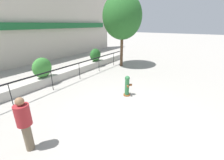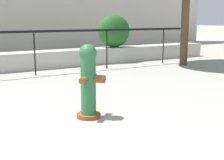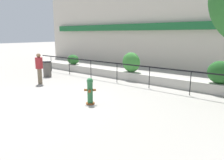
# 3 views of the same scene
# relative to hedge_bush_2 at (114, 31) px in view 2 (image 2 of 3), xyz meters

# --- Properties ---
(hedge_bush_2) EXTENTS (1.16, 0.70, 1.07)m
(hedge_bush_2) POSITION_rel_hedge_bush_2_xyz_m (0.00, 0.00, 0.00)
(hedge_bush_2) COLOR #235B23
(hedge_bush_2) RESTS_ON planter_wall_low
(fire_hydrant) EXTENTS (0.50, 0.50, 1.08)m
(fire_hydrant) POSITION_rel_hedge_bush_2_xyz_m (-3.56, -4.94, -0.48)
(fire_hydrant) COLOR brown
(fire_hydrant) RESTS_ON ground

